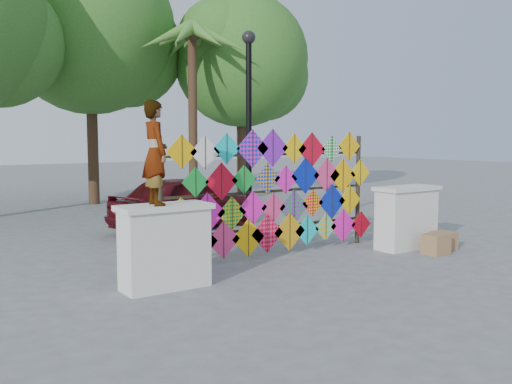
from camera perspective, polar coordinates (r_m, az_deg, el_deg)
ground at (r=10.44m, az=4.07°, el=-7.12°), size 80.00×80.00×0.00m
parapet_left at (r=8.73m, az=-9.11°, el=-5.34°), size 1.40×0.65×1.28m
parapet_right at (r=12.04m, az=14.81°, el=-2.44°), size 1.40×0.65×1.28m
kite_rack at (r=10.85m, az=2.04°, el=-0.18°), size 4.88×0.24×2.44m
tree_mid at (r=20.35m, az=-16.04°, el=15.25°), size 6.30×5.60×8.61m
tree_east at (r=21.07m, az=-1.30°, el=12.96°), size 5.40×4.80×7.42m
palm_tree at (r=18.30m, az=-6.41°, el=13.94°), size 3.62×3.62×5.83m
vendor_woman at (r=8.52m, az=-10.04°, el=3.87°), size 0.42×0.59×1.54m
sedan at (r=14.18m, az=-7.00°, el=-0.98°), size 4.26×2.63×1.35m
lamppost at (r=11.98m, az=-0.72°, el=7.50°), size 0.28×0.28×4.46m
cardboard_box_near at (r=11.70m, az=17.54°, el=-4.99°), size 0.44×0.39×0.39m
cardboard_box_far at (r=12.22m, az=18.26°, el=-4.64°), size 0.43×0.40×0.36m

